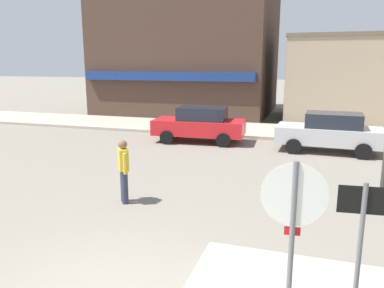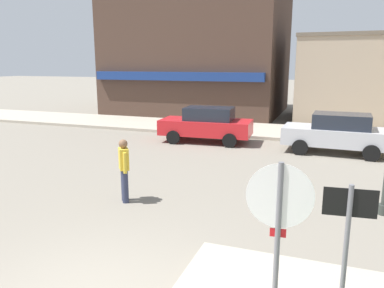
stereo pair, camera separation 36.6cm
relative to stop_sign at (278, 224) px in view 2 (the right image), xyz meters
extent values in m
cube|color=#A89E8C|center=(-2.49, 14.54, -1.44)|extent=(80.00, 4.00, 0.15)
cylinder|color=slate|center=(0.00, -0.01, -0.37)|extent=(0.07, 0.07, 2.30)
cylinder|color=red|center=(0.00, 0.01, 0.35)|extent=(0.76, 0.09, 0.76)
cylinder|color=white|center=(0.00, 0.00, 0.35)|extent=(0.82, 0.09, 0.82)
cube|color=red|center=(0.00, 0.01, -0.13)|extent=(0.20, 0.03, 0.11)
cylinder|color=slate|center=(0.79, 0.02, -0.47)|extent=(0.06, 0.06, 2.10)
cube|color=black|center=(0.79, 0.03, 0.36)|extent=(0.60, 0.07, 0.34)
cube|color=white|center=(0.79, 0.04, 0.36)|extent=(0.54, 0.06, 0.29)
cube|color=black|center=(0.79, 0.05, 0.36)|extent=(0.34, 0.04, 0.08)
cylinder|color=#333833|center=(1.85, 4.82, -1.40)|extent=(0.24, 0.24, 0.24)
cube|color=red|center=(-4.57, 11.25, -0.85)|extent=(4.10, 1.96, 0.66)
cube|color=#1E232D|center=(-4.43, 11.26, -0.24)|extent=(2.17, 1.53, 0.56)
cylinder|color=black|center=(-5.76, 10.32, -1.22)|extent=(0.61, 0.22, 0.60)
cylinder|color=black|center=(-5.87, 12.02, -1.22)|extent=(0.61, 0.22, 0.60)
cylinder|color=black|center=(-3.28, 10.48, -1.22)|extent=(0.61, 0.22, 0.60)
cylinder|color=black|center=(-3.39, 12.18, -1.22)|extent=(0.61, 0.22, 0.60)
cube|color=#B7B7BC|center=(0.86, 10.95, -0.85)|extent=(4.07, 1.88, 0.66)
cube|color=#1E232D|center=(1.01, 10.94, -0.24)|extent=(2.14, 1.49, 0.56)
cylinder|color=black|center=(-0.42, 10.15, -1.22)|extent=(0.61, 0.21, 0.60)
cylinder|color=black|center=(-0.34, 11.85, -1.22)|extent=(0.61, 0.21, 0.60)
cylinder|color=black|center=(2.06, 10.04, -1.22)|extent=(0.61, 0.21, 0.60)
cylinder|color=black|center=(2.13, 11.74, -1.22)|extent=(0.61, 0.21, 0.60)
cylinder|color=#2D334C|center=(-4.17, 3.43, -1.09)|extent=(0.16, 0.16, 0.85)
cylinder|color=#2D334C|center=(-4.28, 3.58, -1.09)|extent=(0.16, 0.16, 0.85)
cube|color=gold|center=(-4.22, 3.50, -0.40)|extent=(0.39, 0.42, 0.54)
sphere|color=brown|center=(-4.22, 3.50, -0.02)|extent=(0.22, 0.22, 0.22)
cylinder|color=gold|center=(-4.08, 3.32, -0.45)|extent=(0.13, 0.13, 0.52)
cylinder|color=gold|center=(-4.36, 3.69, -0.45)|extent=(0.13, 0.13, 0.52)
cube|color=#473328|center=(-8.18, 21.41, 2.64)|extent=(11.18, 9.73, 8.31)
cube|color=navy|center=(-8.18, 16.39, 1.18)|extent=(10.62, 0.40, 0.50)
cube|color=tan|center=(1.54, 20.28, 0.92)|extent=(5.81, 6.20, 4.86)
cube|color=#685B4C|center=(1.54, 20.28, 3.45)|extent=(5.93, 6.32, 0.20)
camera|label=1|loc=(0.12, -4.52, 1.93)|focal=35.00mm
camera|label=2|loc=(0.47, -4.40, 1.93)|focal=35.00mm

